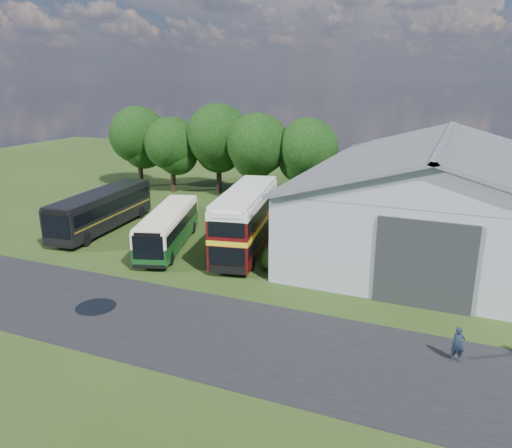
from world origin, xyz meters
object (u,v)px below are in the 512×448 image
at_px(bus_maroon_double, 246,221).
at_px(bus_dark_single, 102,210).
at_px(bus_green_single, 168,228).
at_px(storage_shed, 441,190).
at_px(visitor_a, 458,345).

height_order(bus_maroon_double, bus_dark_single, bus_maroon_double).
bearing_deg(bus_green_single, bus_dark_single, 149.45).
bearing_deg(bus_dark_single, storage_shed, 9.21).
distance_m(bus_maroon_double, visitor_a, 17.69).
bearing_deg(bus_maroon_double, storage_shed, 18.94).
bearing_deg(bus_dark_single, bus_maroon_double, -7.06).
height_order(storage_shed, visitor_a, storage_shed).
bearing_deg(visitor_a, storage_shed, 87.80).
height_order(bus_green_single, bus_dark_single, bus_dark_single).
bearing_deg(bus_maroon_double, bus_dark_single, 168.06).
distance_m(storage_shed, bus_dark_single, 26.78).
relative_size(storage_shed, bus_dark_single, 2.10).
bearing_deg(bus_maroon_double, bus_green_single, -176.39).
distance_m(storage_shed, bus_maroon_double, 14.68).
bearing_deg(storage_shed, visitor_a, -83.18).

